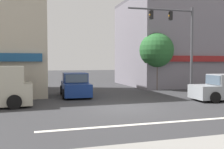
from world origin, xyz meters
The scene contains 6 objects.
ground_plane centered at (0.00, 0.00, 0.00)m, with size 120.00×120.00×0.00m, color #333335.
lane_marking_stripe centered at (0.00, -3.50, 0.00)m, with size 9.00×0.24×0.01m, color silver.
building_right_corner centered at (10.09, 11.49, 4.26)m, with size 11.41×8.96×8.52m.
street_tree centered at (5.31, 7.28, 3.28)m, with size 2.85×2.85×4.73m.
traffic_light_mast centered at (5.47, 4.01, 4.18)m, with size 4.89×0.39×6.20m.
sedan_crossing_rightbound centered at (-1.77, 5.23, 0.71)m, with size 2.03×4.18×1.58m.
Camera 1 is at (-4.51, -12.44, 2.33)m, focal length 42.00 mm.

